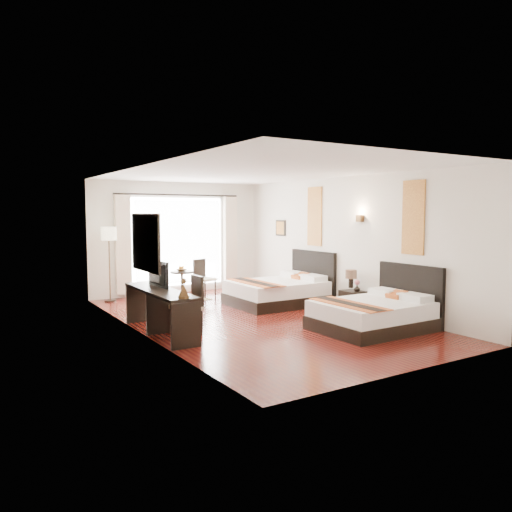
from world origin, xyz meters
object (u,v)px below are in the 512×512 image
nightstand (352,301)px  side_table (182,284)px  console_desk (160,312)px  window_chair (204,285)px  table_lamp (351,276)px  bed_far (280,291)px  desk_chair (188,317)px  vase (357,286)px  fruit_bowl (182,270)px  floor_lamp (109,238)px  television (154,274)px  bed_near (375,313)px

nightstand → side_table: side_table is taller
console_desk → window_chair: bearing=52.7°
nightstand → table_lamp: (-0.01, 0.05, 0.53)m
bed_far → console_desk: bed_far is taller
console_desk → window_chair: window_chair is taller
table_lamp → nightstand: bearing=-83.8°
console_desk → desk_chair: 0.48m
vase → window_chair: 3.91m
vase → side_table: 4.25m
window_chair → fruit_bowl: bearing=-118.3°
console_desk → floor_lamp: (0.15, 3.53, 1.07)m
console_desk → side_table: 3.57m
bed_far → window_chair: (-0.97, 1.85, -0.03)m
side_table → fruit_bowl: bearing=-136.5°
vase → television: 4.09m
desk_chair → vase: bearing=178.5°
nightstand → vase: (-0.01, -0.13, 0.34)m
vase → console_desk: size_ratio=0.06×
bed_near → nightstand: (0.70, 1.33, -0.06)m
vase → desk_chair: size_ratio=0.13×
table_lamp → desk_chair: bearing=179.8°
table_lamp → fruit_bowl: size_ratio=1.60×
table_lamp → vase: table_lamp is taller
nightstand → vase: bearing=-92.8°
nightstand → table_lamp: 0.53m
console_desk → desk_chair: size_ratio=2.24×
fruit_bowl → console_desk: bearing=-119.3°
bed_far → fruit_bowl: bed_far is taller
console_desk → desk_chair: desk_chair is taller
television → nightstand: bearing=-101.2°
bed_far → vase: bed_far is taller
side_table → nightstand: bearing=-56.8°
table_lamp → side_table: bearing=123.5°
bed_near → console_desk: bearing=153.0°
table_lamp → window_chair: (-1.71, 3.32, -0.48)m
television → side_table: television is taller
bed_far → side_table: size_ratio=3.20×
desk_chair → floor_lamp: size_ratio=0.57×
floor_lamp → desk_chair: bearing=-86.6°
bed_near → fruit_bowl: size_ratio=8.45×
bed_near → vase: 1.42m
television → floor_lamp: bearing=-4.0°
fruit_bowl → side_table: bearing=43.5°
vase → bed_near: bearing=-119.9°
bed_near → side_table: (-1.56, 4.80, 0.03)m
bed_far → window_chair: bed_far is taller
floor_lamp → bed_near: bearing=-58.7°
vase → fruit_bowl: fruit_bowl is taller
nightstand → floor_lamp: bearing=134.9°
desk_chair → bed_far: bearing=-151.7°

